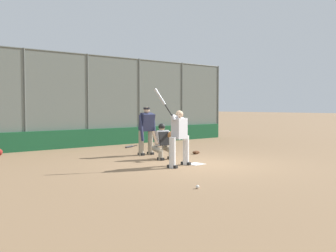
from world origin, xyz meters
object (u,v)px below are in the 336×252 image
object	(u,v)px
catcher_behind_plate	(163,141)
baseball_loose	(197,187)
spare_bat_near_backstop	(130,147)
umpire_home	(147,129)
fielding_glove_on_dirt	(196,152)
batter_at_plate	(179,136)

from	to	relation	value
catcher_behind_plate	baseball_loose	bearing A→B (deg)	64.98
spare_bat_near_backstop	umpire_home	bearing A→B (deg)	43.10
baseball_loose	catcher_behind_plate	bearing A→B (deg)	-120.00
catcher_behind_plate	spare_bat_near_backstop	size ratio (longest dim) A/B	1.34
spare_bat_near_backstop	catcher_behind_plate	bearing A→B (deg)	46.56
umpire_home	fielding_glove_on_dirt	distance (m)	1.90
catcher_behind_plate	baseball_loose	xyz separation A→B (m)	(2.20, 3.82, -0.54)
umpire_home	fielding_glove_on_dirt	size ratio (longest dim) A/B	5.42
fielding_glove_on_dirt	umpire_home	bearing A→B (deg)	-29.16
spare_bat_near_backstop	baseball_loose	size ratio (longest dim) A/B	11.18
batter_at_plate	spare_bat_near_backstop	bearing A→B (deg)	-125.53
catcher_behind_plate	spare_bat_near_backstop	distance (m)	3.78
batter_at_plate	umpire_home	size ratio (longest dim) A/B	1.31
batter_at_plate	umpire_home	xyz separation A→B (m)	(-0.81, -2.57, 0.03)
umpire_home	spare_bat_near_backstop	size ratio (longest dim) A/B	1.95
batter_at_plate	baseball_loose	world-z (taller)	batter_at_plate
umpire_home	batter_at_plate	bearing A→B (deg)	74.38
batter_at_plate	fielding_glove_on_dirt	distance (m)	2.99
umpire_home	baseball_loose	size ratio (longest dim) A/B	21.77
umpire_home	fielding_glove_on_dirt	world-z (taller)	umpire_home
catcher_behind_plate	spare_bat_near_backstop	world-z (taller)	catcher_behind_plate
umpire_home	spare_bat_near_backstop	xyz separation A→B (m)	(-0.95, -2.39, -0.83)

